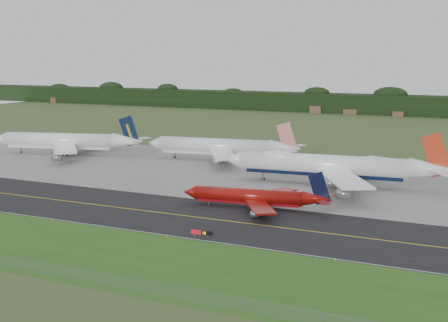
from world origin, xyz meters
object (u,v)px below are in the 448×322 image
jet_ba_747 (331,166)px  jet_navy_gold (68,142)px  jet_star_tail (223,147)px  jet_red_737 (257,197)px  taxiway_sign (202,233)px

jet_ba_747 → jet_navy_gold: (-103.47, 12.61, -0.62)m
jet_navy_gold → jet_star_tail: size_ratio=1.03×
jet_ba_747 → jet_red_737: jet_ba_747 is taller
jet_ba_747 → taxiway_sign: jet_ba_747 is taller
jet_red_737 → jet_ba_747: bearing=75.7°
jet_navy_gold → jet_star_tail: (57.91, 11.51, -0.05)m
jet_red_737 → jet_star_tail: bearing=122.4°
jet_ba_747 → taxiway_sign: size_ratio=14.38×
jet_red_737 → jet_star_tail: size_ratio=0.65×
jet_red_737 → jet_navy_gold: (-94.83, 46.56, 2.21)m
jet_red_737 → taxiway_sign: bearing=-90.8°
jet_red_737 → taxiway_sign: (-0.38, -27.76, -1.65)m
jet_ba_747 → jet_red_737: 35.14m
jet_star_tail → jet_navy_gold: bearing=-168.8°
jet_red_737 → jet_star_tail: (-36.92, 58.07, 2.16)m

